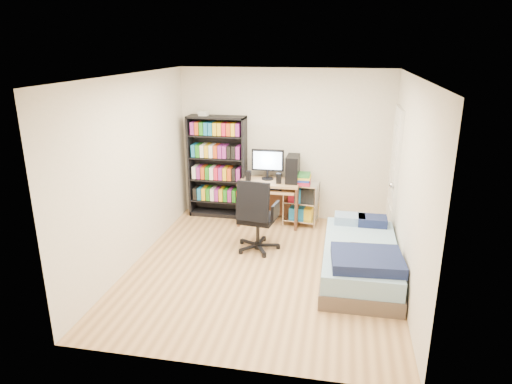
% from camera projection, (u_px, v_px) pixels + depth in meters
% --- Properties ---
extents(room, '(3.58, 4.08, 2.58)m').
position_uv_depth(room, '(263.00, 179.00, 5.70)').
color(room, tan).
rests_on(room, ground).
extents(media_shelf, '(0.97, 0.32, 1.80)m').
position_uv_depth(media_shelf, '(217.00, 166.00, 7.73)').
color(media_shelf, black).
rests_on(media_shelf, room).
extents(computer_desk, '(0.97, 0.56, 1.23)m').
position_uv_depth(computer_desk, '(276.00, 185.00, 7.46)').
color(computer_desk, tan).
rests_on(computer_desk, room).
extents(office_chair, '(0.72, 0.72, 1.08)m').
position_uv_depth(office_chair, '(257.00, 228.00, 6.53)').
color(office_chair, black).
rests_on(office_chair, room).
extents(wire_cart, '(0.59, 0.45, 0.88)m').
position_uv_depth(wire_cart, '(302.00, 191.00, 7.40)').
color(wire_cart, silver).
rests_on(wire_cart, room).
extents(bed, '(0.95, 1.90, 0.54)m').
position_uv_depth(bed, '(360.00, 259.00, 5.82)').
color(bed, brown).
rests_on(bed, room).
extents(door, '(0.12, 0.80, 2.00)m').
position_uv_depth(door, '(394.00, 176.00, 6.73)').
color(door, silver).
rests_on(door, room).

